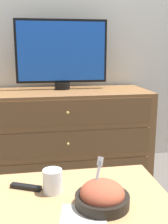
# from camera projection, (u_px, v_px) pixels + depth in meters

# --- Properties ---
(ground_plane) EXTENTS (12.00, 12.00, 0.00)m
(ground_plane) POSITION_uv_depth(u_px,v_px,m) (73.00, 159.00, 2.82)
(ground_plane) COLOR #56514C
(wall_back) EXTENTS (12.00, 0.05, 2.60)m
(wall_back) POSITION_uv_depth(u_px,v_px,m) (71.00, 24.00, 2.56)
(wall_back) COLOR silver
(wall_back) RESTS_ON ground_plane
(dresser) EXTENTS (1.43, 0.58, 0.74)m
(dresser) POSITION_uv_depth(u_px,v_px,m) (64.00, 133.00, 2.42)
(dresser) COLOR brown
(dresser) RESTS_ON ground_plane
(tv) EXTENTS (0.77, 0.13, 0.58)m
(tv) POSITION_uv_depth(u_px,v_px,m) (62.00, 53.00, 2.37)
(tv) COLOR black
(tv) RESTS_ON dresser
(coffee_table) EXTENTS (0.79, 0.56, 0.48)m
(coffee_table) POSITION_uv_depth(u_px,v_px,m) (76.00, 215.00, 1.18)
(coffee_table) COLOR tan
(coffee_table) RESTS_ON ground_plane
(takeout_bowl) EXTENTS (0.22, 0.22, 0.19)m
(takeout_bowl) POSITION_uv_depth(u_px,v_px,m) (102.00, 196.00, 1.10)
(takeout_bowl) COLOR black
(takeout_bowl) RESTS_ON coffee_table
(drink_cup) EXTENTS (0.08, 0.08, 0.10)m
(drink_cup) POSITION_uv_depth(u_px,v_px,m) (53.00, 182.00, 1.21)
(drink_cup) COLOR beige
(drink_cup) RESTS_ON coffee_table
(napkin) EXTENTS (0.20, 0.20, 0.00)m
(napkin) POSITION_uv_depth(u_px,v_px,m) (83.00, 217.00, 1.03)
(napkin) COLOR silver
(napkin) RESTS_ON coffee_table
(remote_control) EXTENTS (0.14, 0.09, 0.02)m
(remote_control) POSITION_uv_depth(u_px,v_px,m) (26.00, 187.00, 1.24)
(remote_control) COLOR black
(remote_control) RESTS_ON coffee_table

